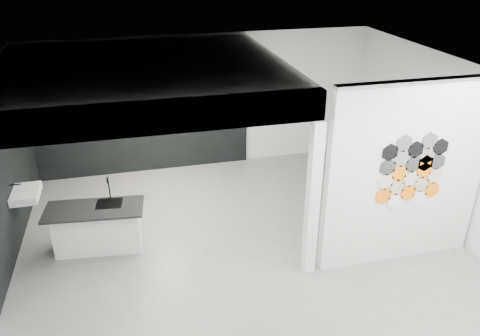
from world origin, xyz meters
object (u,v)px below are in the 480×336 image
(kitchen_island, at_px, (98,227))
(glass_vase, at_px, (213,104))
(stockpot, at_px, (89,113))
(partition_panel, at_px, (406,175))
(kettle, at_px, (193,106))
(bottle_dark, at_px, (116,111))
(glass_bowl, at_px, (213,105))
(utensil_cup, at_px, (110,113))
(wall_basin, at_px, (26,194))

(kitchen_island, distance_m, glass_vase, 3.62)
(stockpot, distance_m, glass_vase, 2.45)
(partition_panel, height_order, kettle, partition_panel)
(kitchen_island, xyz_separation_m, glass_vase, (2.35, 2.58, 0.98))
(kitchen_island, xyz_separation_m, stockpot, (-0.11, 2.58, 1.00))
(bottle_dark, bearing_deg, glass_bowl, 0.00)
(kitchen_island, relative_size, bottle_dark, 8.44)
(kettle, relative_size, glass_bowl, 1.08)
(kitchen_island, distance_m, utensil_cup, 2.77)
(glass_vase, bearing_deg, stockpot, 180.00)
(glass_bowl, relative_size, glass_vase, 1.12)
(stockpot, xyz_separation_m, glass_vase, (2.45, 0.00, -0.02))
(wall_basin, bearing_deg, stockpot, 65.60)
(glass_bowl, bearing_deg, wall_basin, -148.65)
(wall_basin, distance_m, stockpot, 2.33)
(partition_panel, distance_m, bottle_dark, 5.58)
(wall_basin, bearing_deg, kettle, 34.75)
(kitchen_island, distance_m, bottle_dark, 2.80)
(utensil_cup, bearing_deg, kettle, 0.00)
(kettle, xyz_separation_m, glass_bowl, (0.41, 0.00, -0.01))
(partition_panel, distance_m, glass_vase, 4.39)
(glass_bowl, distance_m, utensil_cup, 2.06)
(wall_basin, bearing_deg, glass_bowl, 31.35)
(glass_vase, distance_m, utensil_cup, 2.06)
(kettle, bearing_deg, wall_basin, -165.25)
(partition_panel, xyz_separation_m, kitchen_island, (-4.42, 1.28, -1.00))
(kitchen_island, relative_size, stockpot, 7.72)
(partition_panel, distance_m, kettle, 4.60)
(utensil_cup, bearing_deg, stockpot, 180.00)
(wall_basin, height_order, stockpot, stockpot)
(kettle, distance_m, utensil_cup, 1.65)
(kettle, relative_size, utensil_cup, 1.71)
(bottle_dark, distance_m, utensil_cup, 0.12)
(stockpot, relative_size, bottle_dark, 1.09)
(partition_panel, distance_m, wall_basin, 5.78)
(glass_vase, height_order, bottle_dark, bottle_dark)
(stockpot, xyz_separation_m, utensil_cup, (0.39, 0.00, -0.04))
(wall_basin, height_order, utensil_cup, utensil_cup)
(utensil_cup, bearing_deg, kitchen_island, -96.34)
(glass_bowl, bearing_deg, glass_vase, 0.00)
(partition_panel, bearing_deg, kettle, 122.77)
(partition_panel, height_order, bottle_dark, partition_panel)
(glass_bowl, distance_m, bottle_dark, 1.94)
(glass_vase, bearing_deg, bottle_dark, 180.00)
(kitchen_island, relative_size, glass_bowl, 10.56)
(partition_panel, bearing_deg, utensil_cup, 136.92)
(stockpot, height_order, bottle_dark, bottle_dark)
(wall_basin, height_order, glass_vase, glass_vase)
(wall_basin, distance_m, kitchen_island, 1.25)
(bottle_dark, relative_size, utensil_cup, 1.98)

